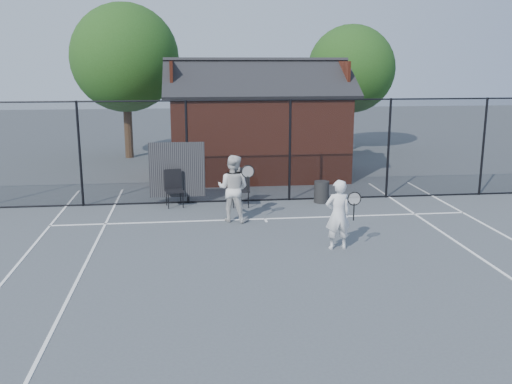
{
  "coord_description": "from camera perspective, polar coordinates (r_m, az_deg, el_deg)",
  "views": [
    {
      "loc": [
        -1.94,
        -11.34,
        4.05
      ],
      "look_at": [
        -0.43,
        1.43,
        1.1
      ],
      "focal_mm": 40.0,
      "sensor_mm": 36.0,
      "label": 1
    }
  ],
  "objects": [
    {
      "name": "tree_left",
      "position": [
        24.97,
        -12.99,
        12.92
      ],
      "size": [
        4.48,
        4.48,
        6.44
      ],
      "color": "#382316",
      "rests_on": "ground"
    },
    {
      "name": "chair_right",
      "position": [
        16.21,
        -1.51,
        0.37
      ],
      "size": [
        0.55,
        0.57,
        1.06
      ],
      "primitive_type": "cube",
      "rotation": [
        0.0,
        0.0,
        -0.09
      ],
      "color": "black",
      "rests_on": "ground"
    },
    {
      "name": "player_front",
      "position": [
        12.59,
        8.21,
        -2.24
      ],
      "size": [
        0.71,
        0.53,
        1.56
      ],
      "color": "white",
      "rests_on": "ground"
    },
    {
      "name": "player_back",
      "position": [
        14.66,
        -2.3,
        0.38
      ],
      "size": [
        1.03,
        0.94,
        1.73
      ],
      "color": "silver",
      "rests_on": "ground"
    },
    {
      "name": "court_lines",
      "position": [
        10.97,
        3.95,
        -8.73
      ],
      "size": [
        11.02,
        18.0,
        0.01
      ],
      "color": "white",
      "rests_on": "ground"
    },
    {
      "name": "clubhouse",
      "position": [
        20.63,
        0.07,
        6.12
      ],
      "size": [
        6.5,
        4.36,
        4.19
      ],
      "color": "maroon",
      "rests_on": "ground"
    },
    {
      "name": "tree_right",
      "position": [
        26.89,
        9.5,
        12.02
      ],
      "size": [
        3.97,
        3.97,
        5.7
      ],
      "color": "#382316",
      "rests_on": "ground"
    },
    {
      "name": "ground",
      "position": [
        12.2,
        2.8,
        -6.49
      ],
      "size": [
        80.0,
        80.0,
        0.0
      ],
      "primitive_type": "plane",
      "color": "#4A4F54",
      "rests_on": "ground"
    },
    {
      "name": "chair_left",
      "position": [
        16.33,
        -8.17,
        0.28
      ],
      "size": [
        0.57,
        0.59,
        1.03
      ],
      "primitive_type": "cube",
      "rotation": [
        0.0,
        0.0,
        0.17
      ],
      "color": "black",
      "rests_on": "ground"
    },
    {
      "name": "waste_bin",
      "position": [
        16.81,
        6.57,
        0.01
      ],
      "size": [
        0.48,
        0.48,
        0.64
      ],
      "primitive_type": "cylinder",
      "rotation": [
        0.0,
        0.0,
        -0.11
      ],
      "color": "#252525",
      "rests_on": "ground"
    },
    {
      "name": "fence",
      "position": [
        16.62,
        -1.04,
        3.91
      ],
      "size": [
        22.04,
        3.0,
        3.0
      ],
      "color": "black",
      "rests_on": "ground"
    }
  ]
}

